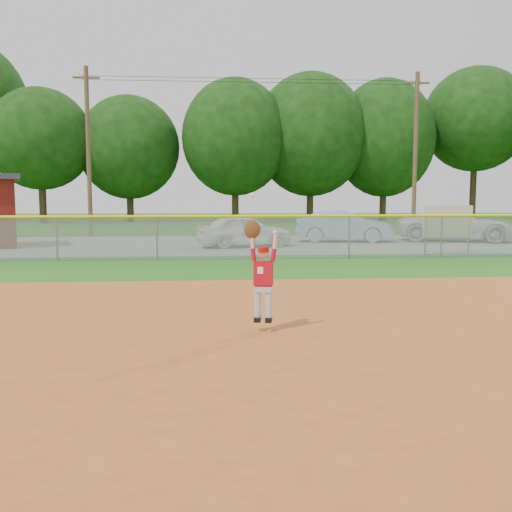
{
  "coord_description": "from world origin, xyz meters",
  "views": [
    {
      "loc": [
        -1.51,
        -9.58,
        2.24
      ],
      "look_at": [
        -0.67,
        0.95,
        1.1
      ],
      "focal_mm": 40.0,
      "sensor_mm": 36.0,
      "label": 1
    }
  ],
  "objects_px": {
    "car_blue": "(343,226)",
    "car_white_b": "(456,225)",
    "sponsor_sign": "(448,222)",
    "ballplayer": "(262,272)",
    "car_white_a": "(244,231)"
  },
  "relations": [
    {
      "from": "car_white_a",
      "to": "sponsor_sign",
      "type": "xyz_separation_m",
      "value": [
        7.41,
        -3.54,
        0.5
      ]
    },
    {
      "from": "car_white_b",
      "to": "sponsor_sign",
      "type": "distance_m",
      "value": 6.42
    },
    {
      "from": "car_white_a",
      "to": "car_white_b",
      "type": "relative_size",
      "value": 0.74
    },
    {
      "from": "car_white_a",
      "to": "ballplayer",
      "type": "bearing_deg",
      "value": 163.9
    },
    {
      "from": "sponsor_sign",
      "to": "ballplayer",
      "type": "relative_size",
      "value": 0.99
    },
    {
      "from": "car_white_b",
      "to": "car_white_a",
      "type": "bearing_deg",
      "value": 118.43
    },
    {
      "from": "sponsor_sign",
      "to": "car_white_b",
      "type": "bearing_deg",
      "value": 63.4
    },
    {
      "from": "car_white_b",
      "to": "ballplayer",
      "type": "relative_size",
      "value": 2.62
    },
    {
      "from": "car_blue",
      "to": "car_white_b",
      "type": "relative_size",
      "value": 0.83
    },
    {
      "from": "car_white_a",
      "to": "car_white_b",
      "type": "distance_m",
      "value": 10.51
    },
    {
      "from": "car_blue",
      "to": "car_white_a",
      "type": "bearing_deg",
      "value": 123.45
    },
    {
      "from": "sponsor_sign",
      "to": "ballplayer",
      "type": "bearing_deg",
      "value": -124.71
    },
    {
      "from": "ballplayer",
      "to": "car_blue",
      "type": "bearing_deg",
      "value": 72.67
    },
    {
      "from": "car_white_b",
      "to": "ballplayer",
      "type": "xyz_separation_m",
      "value": [
        -10.89,
        -17.31,
        0.23
      ]
    },
    {
      "from": "car_blue",
      "to": "sponsor_sign",
      "type": "height_order",
      "value": "sponsor_sign"
    }
  ]
}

